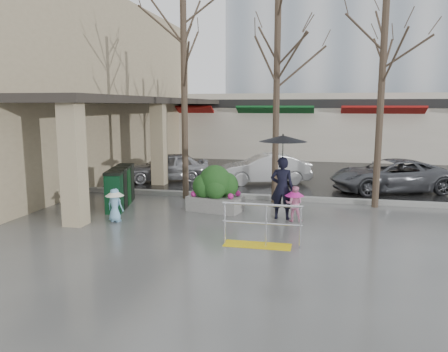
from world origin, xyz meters
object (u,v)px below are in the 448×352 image
at_px(car_a, 166,167).
at_px(tree_mideast, 383,55).
at_px(woman, 282,169).
at_px(car_c, 390,175).
at_px(news_boxes, 120,187).
at_px(child_pink, 294,201).
at_px(planter, 215,189).
at_px(handrail, 260,230).
at_px(child_blue, 115,202).
at_px(car_b, 265,169).
at_px(tree_midwest, 277,45).
at_px(tree_west, 184,53).

bearing_deg(car_a, tree_mideast, 42.27).
height_order(woman, car_c, woman).
bearing_deg(tree_mideast, news_boxes, -168.18).
height_order(child_pink, car_c, car_c).
distance_m(planter, news_boxes, 3.21).
height_order(handrail, car_a, car_a).
relative_size(tree_mideast, child_blue, 6.64).
bearing_deg(car_b, child_pink, -3.16).
xyz_separation_m(tree_mideast, car_b, (-4.11, 3.60, -4.23)).
xyz_separation_m(handrail, news_boxes, (-5.06, 3.08, 0.27)).
xyz_separation_m(tree_midwest, car_c, (4.15, 2.86, -4.60)).
distance_m(tree_midwest, car_b, 5.90).
distance_m(tree_midwest, woman, 4.36).
bearing_deg(tree_midwest, tree_mideast, -0.00).
relative_size(woman, car_c, 0.55).
xyz_separation_m(child_blue, car_b, (3.39, 7.13, 0.05)).
height_order(tree_midwest, car_b, tree_midwest).
xyz_separation_m(tree_midwest, news_boxes, (-4.90, -1.72, -4.59)).
height_order(planter, car_c, planter).
bearing_deg(child_pink, car_a, -42.71).
distance_m(woman, car_b, 5.97).
bearing_deg(tree_midwest, car_c, 34.56).
height_order(woman, child_pink, woman).
xyz_separation_m(tree_midwest, child_pink, (0.81, -2.37, -4.65)).
bearing_deg(tree_mideast, car_c, 73.40).
relative_size(handrail, tree_west, 0.28).
bearing_deg(woman, child_blue, 18.00).
height_order(handrail, tree_mideast, tree_mideast).
bearing_deg(child_blue, tree_midwest, -132.12).
relative_size(tree_mideast, car_c, 1.43).
xyz_separation_m(news_boxes, car_b, (4.10, 5.31, -0.02)).
bearing_deg(news_boxes, car_b, 38.90).
height_order(tree_midwest, tree_mideast, tree_midwest).
relative_size(child_blue, news_boxes, 0.41).
distance_m(tree_west, planter, 4.92).
relative_size(car_a, car_c, 0.82).
height_order(tree_midwest, planter, tree_midwest).
bearing_deg(handrail, news_boxes, 148.66).
relative_size(handrail, tree_midwest, 0.27).
bearing_deg(child_blue, car_c, -134.75).
bearing_deg(car_c, tree_midwest, -73.39).
height_order(child_pink, car_a, car_a).
bearing_deg(handrail, car_a, 123.20).
distance_m(handrail, news_boxes, 5.94).
height_order(handrail, tree_west, tree_west).
bearing_deg(car_c, handrail, -45.47).
bearing_deg(handrail, planter, 120.46).
height_order(planter, car_b, planter).
bearing_deg(news_boxes, planter, -12.05).
height_order(handrail, planter, planter).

